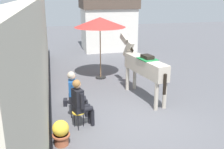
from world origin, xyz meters
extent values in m
plane|color=#56565B|center=(0.00, 3.00, 0.00)|extent=(40.00, 40.00, 0.00)
cube|color=beige|center=(-2.55, 1.50, 1.70)|extent=(0.30, 14.00, 3.40)
cube|color=black|center=(-2.53, 1.50, 0.18)|extent=(0.34, 14.00, 0.36)
cube|color=silver|center=(1.40, 9.89, 1.30)|extent=(3.20, 2.40, 2.60)
cube|color=brown|center=(1.40, 9.89, 3.05)|extent=(3.40, 2.60, 0.90)
cylinder|color=gold|center=(-1.62, -0.06, 0.46)|extent=(0.34, 0.34, 0.03)
cylinder|color=black|center=(-1.49, -0.02, 0.22)|extent=(0.02, 0.02, 0.45)
cylinder|color=black|center=(-1.73, 0.03, 0.22)|extent=(0.02, 0.02, 0.45)
cylinder|color=black|center=(-1.65, -0.20, 0.22)|extent=(0.02, 0.02, 0.45)
cube|color=black|center=(-1.62, -0.06, 0.58)|extent=(0.33, 0.38, 0.20)
cube|color=black|center=(-1.62, -0.06, 0.90)|extent=(0.32, 0.39, 0.44)
sphere|color=tan|center=(-1.62, -0.06, 1.25)|extent=(0.20, 0.20, 0.20)
sphere|color=olive|center=(-1.64, -0.07, 1.28)|extent=(0.22, 0.22, 0.22)
cylinder|color=black|center=(-1.47, 0.08, 0.53)|extent=(0.40, 0.25, 0.13)
cylinder|color=black|center=(-1.29, 0.14, 0.23)|extent=(0.11, 0.11, 0.46)
cylinder|color=black|center=(-1.42, -0.08, 0.53)|extent=(0.40, 0.25, 0.13)
cylinder|color=black|center=(-1.24, -0.01, 0.23)|extent=(0.11, 0.11, 0.46)
cylinder|color=black|center=(-1.67, 0.13, 0.85)|extent=(0.09, 0.09, 0.42)
cylinder|color=black|center=(-1.54, -0.25, 0.85)|extent=(0.09, 0.09, 0.42)
cylinder|color=black|center=(-1.70, 0.68, 0.46)|extent=(0.34, 0.34, 0.03)
cylinder|color=black|center=(-1.56, 0.67, 0.22)|extent=(0.02, 0.02, 0.45)
cylinder|color=black|center=(-1.76, 0.81, 0.22)|extent=(0.02, 0.02, 0.45)
cylinder|color=black|center=(-1.77, 0.57, 0.22)|extent=(0.02, 0.02, 0.45)
cube|color=black|center=(-1.70, 0.68, 0.58)|extent=(0.26, 0.33, 0.20)
cube|color=#1E4C8C|center=(-1.70, 0.68, 0.90)|extent=(0.24, 0.35, 0.44)
sphere|color=tan|center=(-1.70, 0.68, 1.25)|extent=(0.20, 0.20, 0.20)
sphere|color=#B2A38E|center=(-1.72, 0.68, 1.28)|extent=(0.22, 0.22, 0.22)
cylinder|color=black|center=(-1.50, 0.75, 0.53)|extent=(0.39, 0.15, 0.13)
cylinder|color=black|center=(-1.31, 0.74, 0.23)|extent=(0.11, 0.11, 0.46)
cylinder|color=black|center=(-1.51, 0.59, 0.53)|extent=(0.39, 0.15, 0.13)
cylinder|color=black|center=(-1.32, 0.58, 0.23)|extent=(0.11, 0.11, 0.46)
cylinder|color=#1E4C8C|center=(-1.66, 0.88, 0.85)|extent=(0.09, 0.09, 0.42)
cylinder|color=#1E4C8C|center=(-1.69, 0.48, 0.85)|extent=(0.09, 0.09, 0.42)
cube|color=#B2A899|center=(0.82, 1.50, 1.16)|extent=(0.85, 2.24, 0.52)
cylinder|color=#B2A899|center=(0.49, 2.44, 0.45)|extent=(0.13, 0.13, 0.90)
cylinder|color=#B2A899|center=(0.79, 2.50, 0.45)|extent=(0.13, 0.13, 0.90)
cylinder|color=#B2A899|center=(0.86, 0.53, 0.45)|extent=(0.13, 0.13, 0.90)
cylinder|color=#B2A899|center=(1.16, 0.59, 0.45)|extent=(0.13, 0.13, 0.90)
cylinder|color=#B2A899|center=(0.60, 2.68, 1.55)|extent=(0.40, 0.67, 0.73)
cube|color=#B2A899|center=(0.53, 3.02, 1.86)|extent=(0.28, 0.55, 0.40)
cube|color=black|center=(0.60, 2.66, 1.69)|extent=(0.16, 0.63, 0.48)
cylinder|color=black|center=(1.04, 0.39, 0.89)|extent=(0.12, 0.12, 0.65)
cube|color=#197238|center=(0.84, 1.41, 1.44)|extent=(0.61, 0.68, 0.03)
cube|color=black|center=(0.84, 1.41, 1.51)|extent=(0.36, 0.49, 0.12)
cylinder|color=#A85638|center=(-2.12, -0.79, 0.14)|extent=(0.34, 0.34, 0.28)
cylinder|color=#A85638|center=(-2.12, -0.79, 0.26)|extent=(0.43, 0.43, 0.04)
sphere|color=gold|center=(-2.12, -0.79, 0.44)|extent=(0.40, 0.40, 0.40)
cylinder|color=black|center=(-0.22, 4.08, 0.03)|extent=(0.44, 0.44, 0.06)
cylinder|color=olive|center=(-0.22, 4.08, 1.10)|extent=(0.04, 0.04, 2.20)
cone|color=red|center=(-0.22, 4.08, 2.38)|extent=(2.10, 2.10, 0.40)
cube|color=black|center=(-1.89, 1.55, 0.10)|extent=(0.15, 0.29, 0.20)
camera|label=1|loc=(-2.20, -6.45, 3.52)|focal=41.83mm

